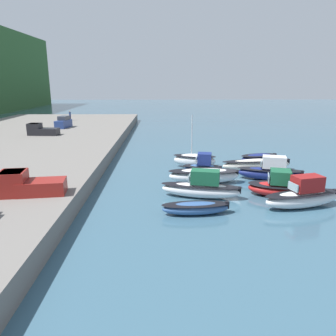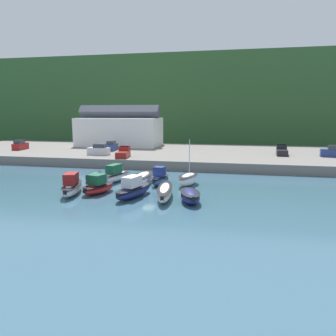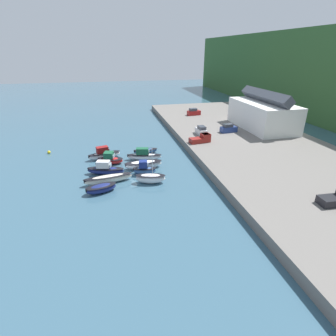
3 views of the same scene
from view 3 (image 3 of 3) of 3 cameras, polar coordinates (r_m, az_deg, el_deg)
The scene contains 18 objects.
ground_plane at distance 49.55m, azimuth -8.38°, elevation -0.87°, with size 320.00×320.00×0.00m, color #385B70.
quay_promenade at distance 58.81m, azimuth 21.46°, elevation 2.62°, with size 110.61×31.60×1.63m.
harbor_clubhouse at distance 75.41m, azimuth 19.89°, elevation 11.00°, with size 20.23×10.56×9.95m.
moored_boat_0 at distance 58.22m, azimuth -4.91°, elevation 3.75°, with size 2.05×5.46×0.96m.
moored_boat_1 at distance 54.45m, azimuth -5.27°, elevation 2.71°, with size 3.29×7.42×2.53m.
moored_boat_2 at distance 50.48m, azimuth -5.40°, elevation 0.78°, with size 2.49×7.29×1.53m.
moored_boat_3 at distance 48.11m, azimuth -5.20°, elevation -0.26°, with size 2.60×4.49×2.58m.
moored_boat_4 at distance 44.80m, azimuth -3.83°, elevation -2.24°, with size 3.11×5.44×6.27m.
moored_boat_5 at distance 56.41m, azimuth -13.75°, elevation 2.93°, with size 3.55×7.09×2.66m.
moored_boat_6 at distance 53.76m, azimuth -12.50°, elevation 1.86°, with size 3.78×5.57×2.39m.
moored_boat_7 at distance 49.25m, azimuth -13.49°, elevation -0.28°, with size 3.63×7.05×2.56m.
moored_boat_8 at distance 45.97m, azimuth -12.88°, elevation -2.30°, with size 2.90×8.51×1.42m.
moored_boat_9 at distance 43.22m, azimuth -14.37°, elevation -4.30°, with size 3.40×5.30×1.35m.
parked_car_0 at distance 66.24m, azimuth 7.24°, elevation 8.04°, with size 4.26×1.96×2.16m.
parked_car_1 at distance 69.39m, azimuth 13.02°, elevation 8.36°, with size 2.20×4.36×2.16m.
parked_car_2 at distance 86.91m, azimuth 5.61°, elevation 12.00°, with size 2.33×4.40×2.16m.
pickup_truck_0 at distance 60.43m, azimuth 7.32°, elevation 6.35°, with size 2.58×4.95×1.90m.
mooring_buoy_0 at distance 63.44m, azimuth -24.49°, elevation 3.16°, with size 0.68×0.68×0.68m.
Camera 3 is at (44.87, -2.87, 20.82)m, focal length 28.00 mm.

